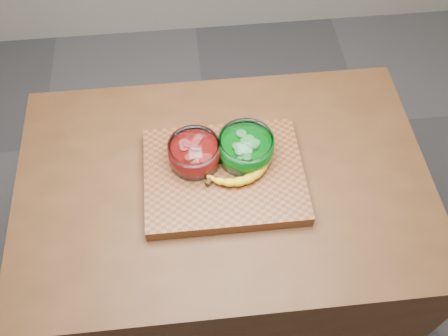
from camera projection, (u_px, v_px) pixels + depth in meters
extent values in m
plane|color=#57575B|center=(224.00, 292.00, 2.18)|extent=(3.50, 3.50, 0.00)
cube|color=#4E2E17|center=(224.00, 247.00, 1.81)|extent=(1.20, 0.80, 0.90)
cube|color=brown|center=(224.00, 176.00, 1.42)|extent=(0.45, 0.35, 0.04)
cylinder|color=white|center=(194.00, 153.00, 1.40)|extent=(0.15, 0.15, 0.07)
cylinder|color=#A91311|center=(195.00, 155.00, 1.41)|extent=(0.13, 0.13, 0.04)
cylinder|color=#D74743|center=(194.00, 149.00, 1.38)|extent=(0.12, 0.12, 0.02)
cylinder|color=white|center=(246.00, 148.00, 1.41)|extent=(0.16, 0.16, 0.07)
cylinder|color=#058014|center=(246.00, 150.00, 1.42)|extent=(0.14, 0.14, 0.04)
cylinder|color=#5DC75F|center=(246.00, 144.00, 1.39)|extent=(0.13, 0.13, 0.02)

